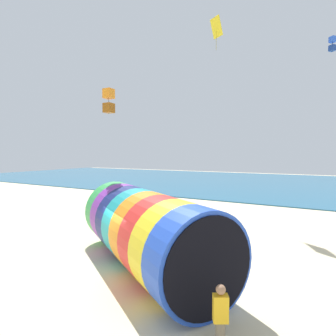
% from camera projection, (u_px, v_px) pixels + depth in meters
% --- Properties ---
extents(ground_plane, '(120.00, 120.00, 0.00)m').
position_uv_depth(ground_plane, '(121.00, 269.00, 11.03)').
color(ground_plane, beige).
extents(sea, '(120.00, 40.00, 0.10)m').
position_uv_depth(sea, '(262.00, 183.00, 43.70)').
color(sea, '#236084').
rests_on(sea, ground).
extents(giant_inflatable_tube, '(9.17, 7.48, 3.28)m').
position_uv_depth(giant_inflatable_tube, '(146.00, 229.00, 11.17)').
color(giant_inflatable_tube, green).
rests_on(giant_inflatable_tube, ground).
extents(kite_handler, '(0.42, 0.36, 1.77)m').
position_uv_depth(kite_handler, '(220.00, 320.00, 6.23)').
color(kite_handler, '#726651').
rests_on(kite_handler, ground).
extents(kite_orange_box, '(0.56, 0.56, 1.59)m').
position_uv_depth(kite_orange_box, '(109.00, 101.00, 16.48)').
color(kite_orange_box, orange).
extents(kite_yellow_diamond, '(1.29, 1.05, 2.87)m').
position_uv_depth(kite_yellow_diamond, '(216.00, 28.00, 23.67)').
color(kite_yellow_diamond, yellow).
extents(kite_blue_box, '(0.37, 0.37, 0.76)m').
position_uv_depth(kite_blue_box, '(333.00, 44.00, 13.23)').
color(kite_blue_box, blue).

